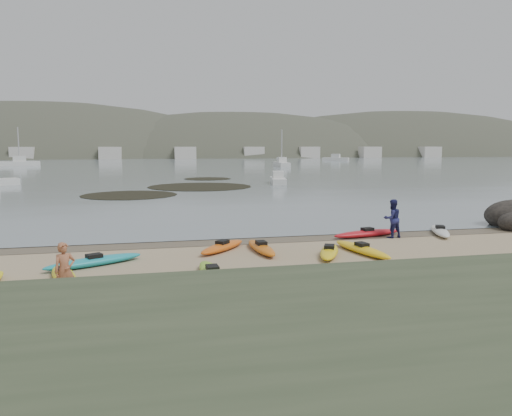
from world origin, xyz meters
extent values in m
plane|color=tan|center=(0.00, 0.00, 0.00)|extent=(600.00, 600.00, 0.00)
plane|color=brown|center=(0.00, -0.30, 0.00)|extent=(60.00, 60.00, 0.00)
plane|color=slate|center=(0.00, 300.00, 0.01)|extent=(1200.00, 1200.00, 0.00)
ellipsoid|color=yellow|center=(3.61, -4.29, 0.17)|extent=(1.37, 3.88, 0.34)
ellipsoid|color=yellow|center=(-8.01, -6.04, 0.17)|extent=(1.45, 3.01, 0.34)
ellipsoid|color=teal|center=(-7.20, -4.10, 0.17)|extent=(3.72, 2.39, 0.34)
ellipsoid|color=silver|center=(9.43, -1.01, 0.17)|extent=(1.98, 3.45, 0.34)
ellipsoid|color=#DE5D13|center=(-2.05, -2.49, 0.17)|extent=(2.61, 2.85, 0.34)
ellipsoid|color=red|center=(5.51, -0.80, 0.17)|extent=(4.00, 1.51, 0.34)
ellipsoid|color=orange|center=(-0.46, -3.03, 0.17)|extent=(0.87, 3.37, 0.34)
ellipsoid|color=#89C828|center=(-3.09, -6.91, 0.17)|extent=(0.86, 3.71, 0.34)
ellipsoid|color=yellow|center=(2.09, -4.45, 0.17)|extent=(1.91, 3.02, 0.34)
imported|color=#AA6644|center=(-7.65, -8.17, 0.85)|extent=(0.73, 0.61, 1.70)
imported|color=navy|center=(6.57, -1.30, 0.95)|extent=(1.01, 0.83, 1.90)
cylinder|color=black|center=(-6.59, 22.88, 0.03)|extent=(8.58, 8.58, 0.04)
cylinder|color=black|center=(0.69, 30.73, 0.03)|extent=(11.26, 11.26, 0.04)
cylinder|color=black|center=(3.12, 43.23, 0.03)|extent=(6.27, 6.27, 0.04)
cube|color=silver|center=(10.20, 33.23, 0.39)|extent=(2.62, 5.83, 0.79)
cube|color=silver|center=(23.35, 78.52, 0.53)|extent=(2.47, 7.69, 1.06)
cube|color=silver|center=(-31.64, 94.82, 0.58)|extent=(8.56, 4.13, 1.15)
cube|color=silver|center=(49.86, 114.36, 0.53)|extent=(7.39, 6.10, 1.06)
ellipsoid|color=#384235|center=(-45.00, 195.00, -18.00)|extent=(220.00, 120.00, 80.00)
ellipsoid|color=#384235|center=(35.00, 190.00, -15.30)|extent=(200.00, 110.00, 68.00)
ellipsoid|color=#384235|center=(120.00, 200.00, -17.10)|extent=(230.00, 130.00, 76.00)
cube|color=beige|center=(-42.00, 145.00, 2.00)|extent=(7.00, 5.00, 4.00)
cube|color=beige|center=(-18.00, 145.00, 2.00)|extent=(7.00, 5.00, 4.00)
cube|color=beige|center=(6.00, 145.00, 2.00)|extent=(7.00, 5.00, 4.00)
cube|color=beige|center=(30.00, 145.00, 2.00)|extent=(7.00, 5.00, 4.00)
cube|color=beige|center=(54.00, 145.00, 2.00)|extent=(7.00, 5.00, 4.00)
cube|color=beige|center=(78.00, 145.00, 2.00)|extent=(7.00, 5.00, 4.00)
cube|color=beige|center=(102.00, 145.00, 2.00)|extent=(7.00, 5.00, 4.00)
camera|label=1|loc=(-5.31, -23.43, 4.53)|focal=35.00mm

